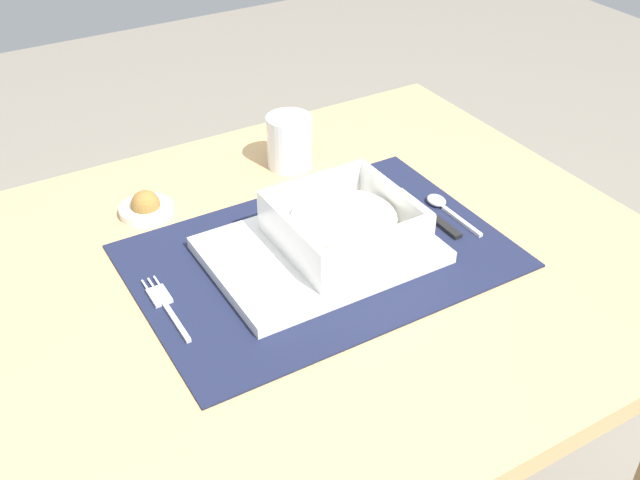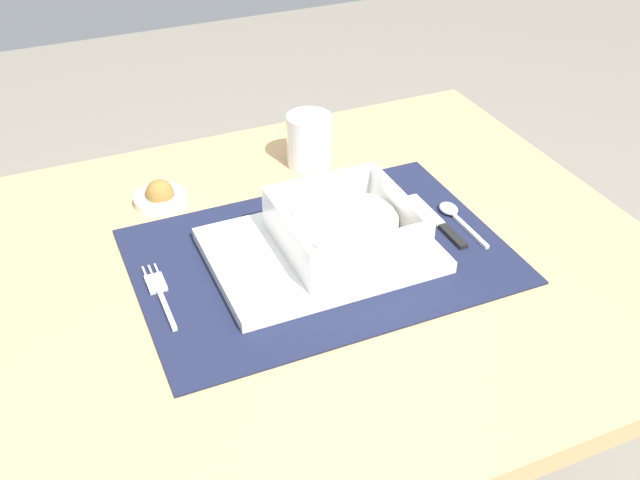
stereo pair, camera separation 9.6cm
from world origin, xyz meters
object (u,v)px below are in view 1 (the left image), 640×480
(condiment_saucer, at_px, (146,207))
(drinking_glass, at_px, (289,144))
(fork, at_px, (164,303))
(butter_knife, at_px, (431,216))
(dining_table, at_px, (320,323))
(spoon, at_px, (442,205))
(porridge_bowl, at_px, (344,227))

(condiment_saucer, bearing_deg, drinking_glass, 4.32)
(drinking_glass, bearing_deg, fork, -142.80)
(butter_knife, bearing_deg, dining_table, -178.94)
(spoon, distance_m, condiment_saucer, 0.42)
(spoon, bearing_deg, drinking_glass, 122.12)
(dining_table, relative_size, fork, 6.70)
(dining_table, height_order, fork, fork)
(porridge_bowl, bearing_deg, butter_knife, 1.73)
(spoon, height_order, condiment_saucer, condiment_saucer)
(dining_table, relative_size, condiment_saucer, 11.66)
(dining_table, relative_size, spoon, 7.73)
(dining_table, bearing_deg, fork, 177.69)
(fork, bearing_deg, butter_knife, -5.34)
(dining_table, distance_m, drinking_glass, 0.29)
(porridge_bowl, bearing_deg, dining_table, 165.58)
(porridge_bowl, relative_size, condiment_saucer, 2.18)
(spoon, bearing_deg, fork, -177.13)
(drinking_glass, relative_size, condiment_saucer, 1.09)
(drinking_glass, xyz_separation_m, condiment_saucer, (-0.24, -0.02, -0.03))
(dining_table, distance_m, fork, 0.24)
(fork, relative_size, drinking_glass, 1.59)
(porridge_bowl, xyz_separation_m, drinking_glass, (0.05, 0.24, -0.00))
(spoon, bearing_deg, porridge_bowl, -171.58)
(fork, relative_size, condiment_saucer, 1.74)
(spoon, xyz_separation_m, condiment_saucer, (-0.36, 0.20, 0.00))
(dining_table, bearing_deg, condiment_saucer, 126.73)
(porridge_bowl, distance_m, butter_knife, 0.15)
(fork, bearing_deg, porridge_bowl, -7.46)
(porridge_bowl, xyz_separation_m, condiment_saucer, (-0.19, 0.22, -0.03))
(spoon, relative_size, drinking_glass, 1.38)
(porridge_bowl, relative_size, fork, 1.25)
(condiment_saucer, bearing_deg, porridge_bowl, -49.34)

